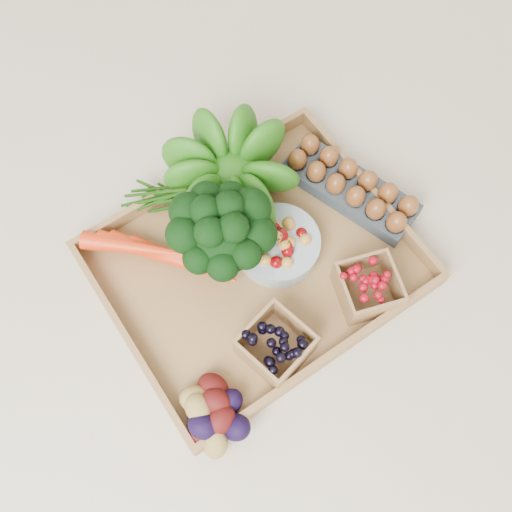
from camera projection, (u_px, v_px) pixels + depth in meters
ground at (256, 268)px, 1.09m from camera, size 4.00×4.00×0.00m
tray at (256, 267)px, 1.08m from camera, size 0.55×0.45×0.01m
carrots at (158, 252)px, 1.05m from camera, size 0.24×0.17×0.06m
lettuce at (231, 168)px, 1.06m from camera, size 0.17×0.17×0.17m
broccoli at (223, 244)px, 1.01m from camera, size 0.18×0.18×0.14m
cherry_bowl at (278, 245)px, 1.07m from camera, size 0.16×0.16×0.04m
egg_carton at (350, 190)px, 1.12m from camera, size 0.18×0.29×0.03m
potatoes at (210, 414)px, 0.93m from camera, size 0.14×0.14×0.08m
punnet_blackberry at (276, 345)px, 0.98m from camera, size 0.13×0.13×0.07m
punnet_raspberry at (368, 287)px, 1.02m from camera, size 0.13×0.13×0.07m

